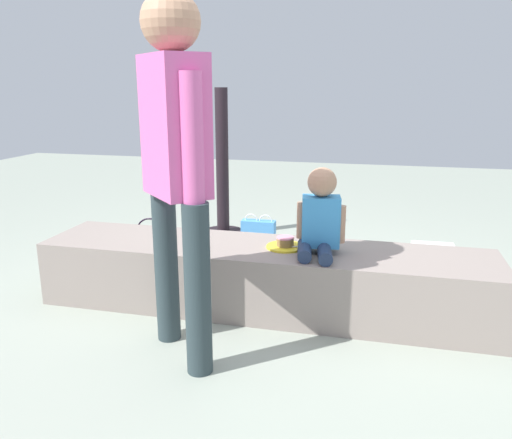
% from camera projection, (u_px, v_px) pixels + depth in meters
% --- Properties ---
extents(ground_plane, '(12.00, 12.00, 0.00)m').
position_uv_depth(ground_plane, '(263.00, 307.00, 3.06)').
color(ground_plane, '#949E8F').
extents(concrete_ledge, '(2.65, 0.55, 0.39)m').
position_uv_depth(concrete_ledge, '(263.00, 278.00, 3.01)').
color(concrete_ledge, gray).
rests_on(concrete_ledge, ground_plane).
extents(child_seated, '(0.28, 0.33, 0.48)m').
position_uv_depth(child_seated, '(320.00, 216.00, 2.79)').
color(child_seated, '#1F2D49').
rests_on(child_seated, concrete_ledge).
extents(adult_standing, '(0.39, 0.39, 1.69)m').
position_uv_depth(adult_standing, '(176.00, 150.00, 2.28)').
color(adult_standing, '#29373B').
rests_on(adult_standing, ground_plane).
extents(cake_plate, '(0.22, 0.22, 0.07)m').
position_uv_depth(cake_plate, '(285.00, 244.00, 2.94)').
color(cake_plate, yellow).
rests_on(cake_plate, concrete_ledge).
extents(gift_bag, '(0.26, 0.09, 0.36)m').
position_uv_depth(gift_bag, '(258.00, 240.00, 3.88)').
color(gift_bag, '#4C99E0').
rests_on(gift_bag, ground_plane).
extents(railing_post, '(0.36, 0.36, 1.29)m').
position_uv_depth(railing_post, '(223.00, 180.00, 4.41)').
color(railing_post, black).
rests_on(railing_post, ground_plane).
extents(water_bottle_near_gift, '(0.07, 0.07, 0.20)m').
position_uv_depth(water_bottle_near_gift, '(246.00, 234.00, 4.23)').
color(water_bottle_near_gift, silver).
rests_on(water_bottle_near_gift, ground_plane).
extents(water_bottle_far_side, '(0.08, 0.08, 0.21)m').
position_uv_depth(water_bottle_far_side, '(395.00, 261.00, 3.57)').
color(water_bottle_far_side, silver).
rests_on(water_bottle_far_side, ground_plane).
extents(party_cup_red, '(0.08, 0.08, 0.12)m').
position_uv_depth(party_cup_red, '(410.00, 276.00, 3.41)').
color(party_cup_red, red).
rests_on(party_cup_red, ground_plane).
extents(cake_box_white, '(0.32, 0.31, 0.14)m').
position_uv_depth(cake_box_white, '(434.00, 256.00, 3.77)').
color(cake_box_white, white).
rests_on(cake_box_white, ground_plane).
extents(handbag_black_leather, '(0.33, 0.15, 0.34)m').
position_uv_depth(handbag_black_leather, '(152.00, 246.00, 3.84)').
color(handbag_black_leather, black).
rests_on(handbag_black_leather, ground_plane).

